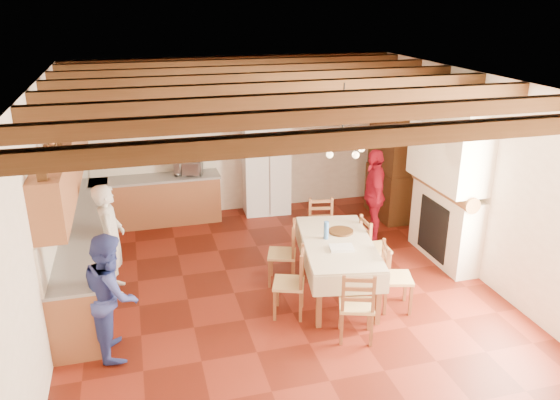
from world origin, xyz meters
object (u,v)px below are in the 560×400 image
Objects in this scene: person_woman_blue at (112,294)px; person_man at (111,239)px; chair_end_far at (322,229)px; chair_right_near at (397,277)px; dining_table at (338,247)px; refrigerator at (265,168)px; hutch at (390,164)px; microwave at (189,167)px; chair_right_far at (375,247)px; person_woman_red at (374,194)px; chair_left_near at (289,282)px; chair_end_near at (357,304)px; chair_left_far at (282,253)px.

person_man is at bearing -2.82° from person_woman_blue.
chair_right_near is at bearing -65.55° from chair_end_far.
refrigerator is at bearing 93.39° from dining_table.
chair_end_far reaches higher than dining_table.
dining_table is (-2.00, -2.51, -0.32)m from hutch.
microwave is (-3.68, 0.82, -0.02)m from hutch.
chair_right_near is 4.00m from person_man.
chair_end_far is at bearing 30.28° from chair_right_near.
person_man reaches higher than microwave.
chair_end_far is at bearing 80.85° from dining_table.
chair_right_near is 0.59× the size of person_man.
chair_right_far is 0.60× the size of person_woman_red.
microwave is at bearing 116.87° from dining_table.
dining_table is 0.84m from chair_right_far.
person_woman_blue is 3.04× the size of microwave.
chair_left_near is at bearing -117.82° from person_man.
person_woman_red reaches higher than person_woman_blue.
dining_table is at bearing -49.51° from microwave.
chair_end_near is 0.63× the size of person_woman_blue.
person_woman_red is 3.43m from microwave.
person_woman_red is (0.56, 1.32, 0.33)m from chair_right_far.
hutch reaches higher than chair_left_far.
chair_left_far and chair_right_far have the same top height.
hutch is 1.14m from person_woman_red.
chair_end_near is 2.28m from chair_end_far.
hutch reaches higher than chair_right_far.
chair_right_far is 3.89m from microwave.
person_man is at bearing -106.08° from microwave.
chair_left_near is 0.59× the size of person_man.
person_woman_red is at bearing -15.77° from microwave.
chair_right_far and chair_end_far have the same top height.
hutch is at bearing -29.13° from chair_right_far.
hutch is at bearing -19.19° from refrigerator.
chair_left_far is at bearing -56.41° from microwave.
chair_right_far is at bearing -46.72° from chair_end_far.
chair_end_near is (0.65, -0.74, 0.00)m from chair_left_near.
person_woman_red is at bearing 154.03° from chair_left_near.
microwave reaches higher than chair_right_near.
person_man is at bearing -165.50° from chair_end_far.
refrigerator is 0.87× the size of dining_table.
refrigerator reaches higher than chair_end_near.
person_man is (-2.85, -2.48, -0.06)m from refrigerator.
chair_end_near is at bearing 62.07° from chair_left_near.
chair_left_far is at bearing 65.61° from chair_right_near.
chair_right_near reaches higher than dining_table.
dining_table is at bearing 115.35° from chair_right_far.
refrigerator is 2.30m from chair_end_far.
person_woman_blue is (-2.36, -1.09, 0.28)m from chair_left_far.
chair_end_far is 0.63× the size of person_woman_blue.
refrigerator is 1.82× the size of chair_right_near.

